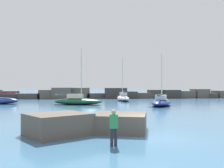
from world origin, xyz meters
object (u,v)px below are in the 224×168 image
sailboat_moored_1 (123,98)px  person_on_rocks (114,126)px  mooring_buoy_orange_near (167,101)px  sailboat_moored_3 (77,101)px  sailboat_moored_2 (161,102)px

sailboat_moored_1 → person_on_rocks: 37.13m
person_on_rocks → mooring_buoy_orange_near: bearing=67.1°
sailboat_moored_3 → person_on_rocks: bearing=-84.9°
sailboat_moored_2 → mooring_buoy_orange_near: 6.51m
person_on_rocks → sailboat_moored_3: bearing=95.1°
sailboat_moored_2 → person_on_rocks: sailboat_moored_2 is taller
sailboat_moored_1 → person_on_rocks: size_ratio=5.17×
sailboat_moored_1 → sailboat_moored_2: (3.33, -13.67, -0.07)m
sailboat_moored_1 → mooring_buoy_orange_near: bearing=-52.0°
sailboat_moored_1 → mooring_buoy_orange_near: (6.08, -7.78, -0.27)m
sailboat_moored_1 → sailboat_moored_3: (-8.49, -9.63, -0.04)m
sailboat_moored_1 → sailboat_moored_3: size_ratio=1.00×
sailboat_moored_1 → sailboat_moored_3: sailboat_moored_3 is taller
sailboat_moored_2 → sailboat_moored_3: bearing=161.1°
sailboat_moored_2 → sailboat_moored_3: sailboat_moored_3 is taller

